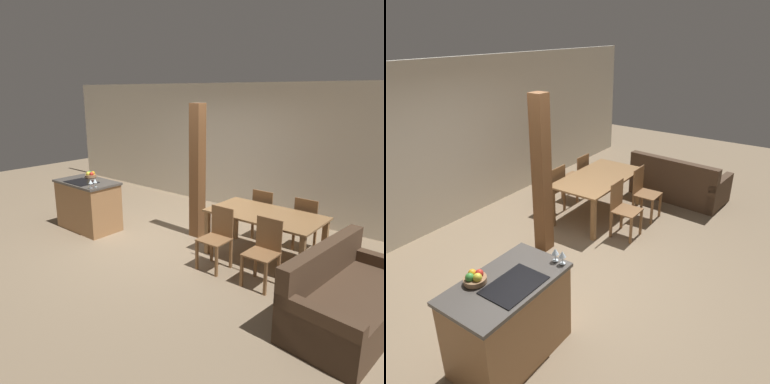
# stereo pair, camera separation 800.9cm
# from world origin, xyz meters

# --- Properties ---
(ground_plane) EXTENTS (16.00, 16.00, 0.00)m
(ground_plane) POSITION_xyz_m (0.00, 0.00, 0.00)
(ground_plane) COLOR #847056
(wall_back) EXTENTS (11.20, 0.08, 2.70)m
(wall_back) POSITION_xyz_m (0.00, 2.53, 1.35)
(wall_back) COLOR silver
(wall_back) RESTS_ON ground_plane
(kitchen_island) EXTENTS (1.20, 0.70, 0.93)m
(kitchen_island) POSITION_xyz_m (-1.45, -0.39, 0.46)
(kitchen_island) COLOR #9E7047
(kitchen_island) RESTS_ON ground_plane
(fruit_bowl) EXTENTS (0.22, 0.22, 0.12)m
(fruit_bowl) POSITION_xyz_m (-1.63, -0.17, 0.98)
(fruit_bowl) COLOR #99704C
(fruit_bowl) RESTS_ON kitchen_island
(wine_glass_near) EXTENTS (0.07, 0.07, 0.14)m
(wine_glass_near) POSITION_xyz_m (-0.93, -0.66, 1.04)
(wine_glass_near) COLOR silver
(wine_glass_near) RESTS_ON kitchen_island
(wine_glass_middle) EXTENTS (0.07, 0.07, 0.14)m
(wine_glass_middle) POSITION_xyz_m (-0.93, -0.57, 1.04)
(wine_glass_middle) COLOR silver
(wine_glass_middle) RESTS_ON kitchen_island
(dining_table) EXTENTS (1.71, 0.94, 0.74)m
(dining_table) POSITION_xyz_m (1.75, 0.56, 0.64)
(dining_table) COLOR olive
(dining_table) RESTS_ON ground_plane
(dining_chair_near_left) EXTENTS (0.40, 0.40, 0.91)m
(dining_chair_near_left) POSITION_xyz_m (1.37, -0.14, 0.48)
(dining_chair_near_left) COLOR brown
(dining_chair_near_left) RESTS_ON ground_plane
(dining_chair_near_right) EXTENTS (0.40, 0.40, 0.91)m
(dining_chair_near_right) POSITION_xyz_m (2.14, -0.14, 0.48)
(dining_chair_near_right) COLOR brown
(dining_chair_near_right) RESTS_ON ground_plane
(dining_chair_far_left) EXTENTS (0.40, 0.40, 0.91)m
(dining_chair_far_left) POSITION_xyz_m (1.37, 1.26, 0.48)
(dining_chair_far_left) COLOR brown
(dining_chair_far_left) RESTS_ON ground_plane
(dining_chair_far_right) EXTENTS (0.40, 0.40, 0.91)m
(dining_chair_far_right) POSITION_xyz_m (2.14, 1.26, 0.48)
(dining_chair_far_right) COLOR brown
(dining_chair_far_right) RESTS_ON ground_plane
(couch) EXTENTS (1.03, 1.83, 0.86)m
(couch) POSITION_xyz_m (3.31, -0.34, 0.29)
(couch) COLOR #473323
(couch) RESTS_ON ground_plane
(timber_post) EXTENTS (0.21, 0.21, 2.34)m
(timber_post) POSITION_xyz_m (0.34, 0.65, 1.17)
(timber_post) COLOR brown
(timber_post) RESTS_ON ground_plane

